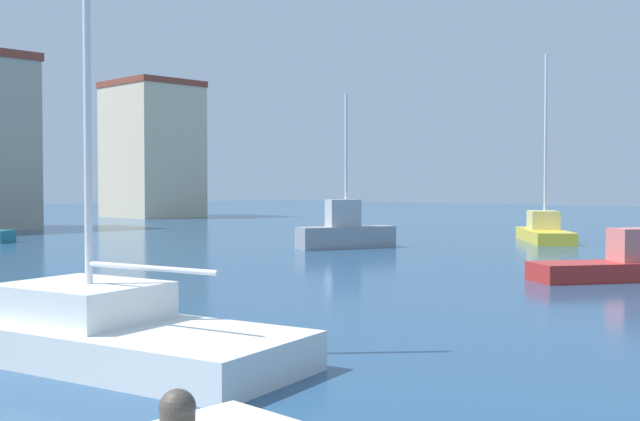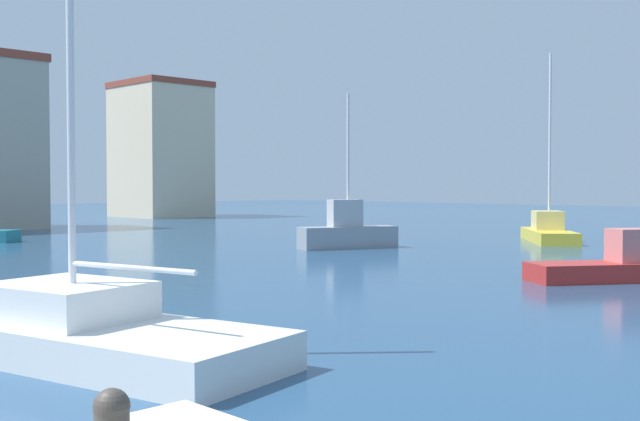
# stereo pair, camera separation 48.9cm
# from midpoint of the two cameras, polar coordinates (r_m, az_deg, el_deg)

# --- Properties ---
(water) EXTENTS (160.00, 160.00, 0.00)m
(water) POSITION_cam_midpoint_polar(r_m,az_deg,el_deg) (30.67, -12.44, -3.23)
(water) COLOR navy
(water) RESTS_ON ground
(sailboat_yellow_distant_east) EXTENTS (5.58, 5.04, 8.92)m
(sailboat_yellow_distant_east) POSITION_cam_midpoint_polar(r_m,az_deg,el_deg) (38.83, 15.67, -1.42)
(sailboat_yellow_distant_east) COLOR gold
(sailboat_yellow_distant_east) RESTS_ON water
(motorboat_red_mid_harbor) EXTENTS (5.13, 4.09, 1.47)m
(motorboat_red_mid_harbor) POSITION_cam_midpoint_polar(r_m,az_deg,el_deg) (23.86, 20.83, -3.66)
(motorboat_red_mid_harbor) COLOR #B22823
(motorboat_red_mid_harbor) RESTS_ON water
(sailboat_white_outer_mooring) EXTENTS (4.01, 7.58, 8.10)m
(sailboat_white_outer_mooring) POSITION_cam_midpoint_polar(r_m,az_deg,el_deg) (12.99, -17.56, -8.26)
(sailboat_white_outer_mooring) COLOR white
(sailboat_white_outer_mooring) RESTS_ON water
(sailboat_grey_distant_north) EXTENTS (4.40, 2.62, 6.60)m
(sailboat_grey_distant_north) POSITION_cam_midpoint_polar(r_m,az_deg,el_deg) (33.44, 1.44, -1.53)
(sailboat_grey_distant_north) COLOR gray
(sailboat_grey_distant_north) RESTS_ON water
(waterfront_apartments) EXTENTS (6.32, 7.27, 11.43)m
(waterfront_apartments) POSITION_cam_midpoint_polar(r_m,az_deg,el_deg) (68.15, -12.32, 4.37)
(waterfront_apartments) COLOR beige
(waterfront_apartments) RESTS_ON ground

